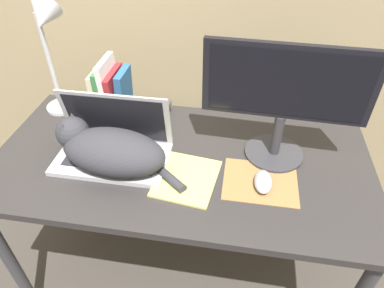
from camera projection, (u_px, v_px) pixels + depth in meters
desk at (181, 174)px, 1.29m from camera, size 1.37×0.68×0.74m
laptop at (113, 146)px, 1.22m from camera, size 0.40×0.22×0.24m
cat at (109, 150)px, 1.16m from camera, size 0.48×0.22×0.17m
external_monitor at (285, 96)px, 1.10m from camera, size 0.54×0.21×0.42m
mousepad at (260, 182)px, 1.15m from camera, size 0.25×0.20×0.00m
computer_mouse at (263, 182)px, 1.12m from camera, size 0.06×0.11×0.03m
book_row at (112, 93)px, 1.39m from camera, size 0.14×0.17×0.25m
desk_lamp at (48, 39)px, 1.26m from camera, size 0.17×0.17×0.48m
notepad at (187, 178)px, 1.16m from camera, size 0.22×0.25×0.01m
webcam at (166, 104)px, 1.44m from camera, size 0.05×0.05×0.07m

